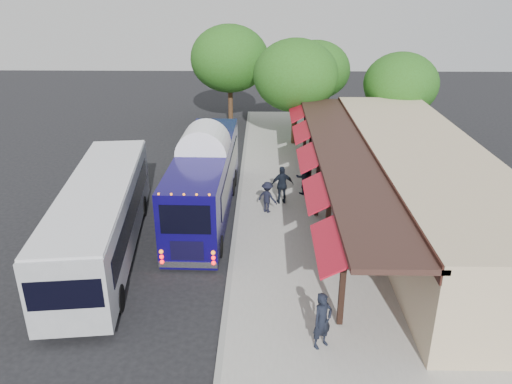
% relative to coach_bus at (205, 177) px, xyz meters
% --- Properties ---
extents(ground, '(90.00, 90.00, 0.00)m').
position_rel_coach_bus_xyz_m(ground, '(1.45, -4.61, -1.87)').
color(ground, black).
rests_on(ground, ground).
extents(sidewalk, '(10.00, 40.00, 0.15)m').
position_rel_coach_bus_xyz_m(sidewalk, '(6.45, -0.61, -1.79)').
color(sidewalk, '#9E9B93').
rests_on(sidewalk, ground).
extents(curb, '(0.20, 40.00, 0.16)m').
position_rel_coach_bus_xyz_m(curb, '(1.50, -0.61, -1.79)').
color(curb, gray).
rests_on(curb, ground).
extents(station_shelter, '(8.15, 20.00, 3.60)m').
position_rel_coach_bus_xyz_m(station_shelter, '(9.83, -0.61, -0.02)').
color(station_shelter, tan).
rests_on(station_shelter, ground).
extents(coach_bus, '(2.53, 10.96, 3.48)m').
position_rel_coach_bus_xyz_m(coach_bus, '(0.00, 0.00, 0.00)').
color(coach_bus, '#0E0650').
rests_on(coach_bus, ground).
extents(city_bus, '(3.80, 11.70, 3.09)m').
position_rel_coach_bus_xyz_m(city_bus, '(-3.74, -3.91, -0.16)').
color(city_bus, '#919499').
rests_on(city_bus, ground).
extents(ped_a, '(0.80, 0.75, 1.85)m').
position_rel_coach_bus_xyz_m(ped_a, '(4.54, -9.61, -0.80)').
color(ped_a, black).
rests_on(ped_a, sidewalk).
extents(ped_b, '(0.97, 0.81, 1.81)m').
position_rel_coach_bus_xyz_m(ped_b, '(4.85, 2.12, -0.81)').
color(ped_b, black).
rests_on(ped_b, sidewalk).
extents(ped_c, '(1.19, 0.66, 1.92)m').
position_rel_coach_bus_xyz_m(ped_c, '(3.67, 0.90, -0.76)').
color(ped_c, black).
rests_on(ped_c, sidewalk).
extents(ped_d, '(1.14, 1.01, 1.53)m').
position_rel_coach_bus_xyz_m(ped_d, '(2.94, -0.15, -0.95)').
color(ped_d, black).
rests_on(ped_d, sidewalk).
extents(sign_board, '(0.20, 0.53, 1.19)m').
position_rel_coach_bus_xyz_m(sign_board, '(5.91, -5.26, -0.91)').
color(sign_board, black).
rests_on(sign_board, sidewalk).
extents(tree_left, '(5.50, 5.50, 7.04)m').
position_rel_coach_bus_xyz_m(tree_left, '(4.78, 10.79, 2.83)').
color(tree_left, '#382314').
rests_on(tree_left, ground).
extents(tree_mid, '(5.00, 5.00, 6.41)m').
position_rel_coach_bus_xyz_m(tree_mid, '(6.54, 15.45, 2.40)').
color(tree_mid, '#382314').
rests_on(tree_mid, ground).
extents(tree_right, '(4.83, 4.83, 6.18)m').
position_rel_coach_bus_xyz_m(tree_right, '(11.64, 10.94, 2.25)').
color(tree_right, '#382314').
rests_on(tree_right, ground).
extents(tree_far, '(5.83, 5.83, 7.46)m').
position_rel_coach_bus_xyz_m(tree_far, '(0.16, 16.12, 3.11)').
color(tree_far, '#382314').
rests_on(tree_far, ground).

